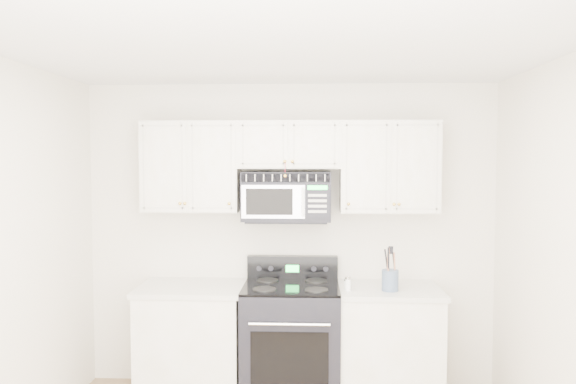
{
  "coord_description": "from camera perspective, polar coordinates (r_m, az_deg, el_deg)",
  "views": [
    {
      "loc": [
        0.2,
        -3.08,
        1.96
      ],
      "look_at": [
        0.0,
        1.3,
        1.7
      ],
      "focal_mm": 35.0,
      "sensor_mm": 36.0,
      "label": 1
    }
  ],
  "objects": [
    {
      "name": "microwave",
      "position": [
        4.66,
        -0.16,
        -0.42
      ],
      "size": [
        0.73,
        0.41,
        0.4
      ],
      "color": "black",
      "rests_on": "ground"
    },
    {
      "name": "upper_cabinets",
      "position": [
        4.67,
        0.16,
        3.06
      ],
      "size": [
        2.44,
        0.37,
        0.75
      ],
      "color": "white",
      "rests_on": "ground"
    },
    {
      "name": "range",
      "position": [
        4.74,
        0.33,
        -14.75
      ],
      "size": [
        0.78,
        0.71,
        1.12
      ],
      "color": "black",
      "rests_on": "ground"
    },
    {
      "name": "shaker_salt",
      "position": [
        4.53,
        5.96,
        -9.32
      ],
      "size": [
        0.04,
        0.04,
        0.09
      ],
      "color": "white",
      "rests_on": "base_cabinet_right"
    },
    {
      "name": "base_cabinet_left",
      "position": [
        4.87,
        -9.7,
        -15.01
      ],
      "size": [
        0.86,
        0.65,
        0.92
      ],
      "color": "white",
      "rests_on": "ground"
    },
    {
      "name": "base_cabinet_right",
      "position": [
        4.81,
        10.0,
        -15.27
      ],
      "size": [
        0.86,
        0.65,
        0.92
      ],
      "color": "white",
      "rests_on": "ground"
    },
    {
      "name": "utensil_crock",
      "position": [
        4.55,
        10.33,
        -8.71
      ],
      "size": [
        0.13,
        0.13,
        0.35
      ],
      "color": "#435578",
      "rests_on": "base_cabinet_right"
    },
    {
      "name": "room",
      "position": [
        3.16,
        -1.07,
        -8.72
      ],
      "size": [
        3.51,
        3.51,
        2.61
      ],
      "color": "#9A7B58",
      "rests_on": "ground"
    },
    {
      "name": "shaker_pepper",
      "position": [
        4.51,
        6.12,
        -9.25
      ],
      "size": [
        0.05,
        0.05,
        0.11
      ],
      "color": "white",
      "rests_on": "base_cabinet_right"
    }
  ]
}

